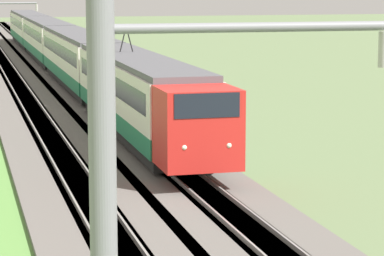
% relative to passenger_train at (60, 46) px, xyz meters
% --- Properties ---
extents(ballast_main, '(240.00, 4.40, 0.30)m').
position_rel_passenger_train_xyz_m(ballast_main, '(-21.81, 3.98, -2.25)').
color(ballast_main, '#605B56').
rests_on(ballast_main, ground).
extents(ballast_adjacent, '(240.00, 4.40, 0.30)m').
position_rel_passenger_train_xyz_m(ballast_adjacent, '(-21.81, 0.00, -2.25)').
color(ballast_adjacent, '#605B56').
rests_on(ballast_adjacent, ground).
extents(track_main, '(240.00, 1.57, 0.45)m').
position_rel_passenger_train_xyz_m(track_main, '(-21.81, 3.98, -2.24)').
color(track_main, '#4C4238').
rests_on(track_main, ground).
extents(track_adjacent, '(240.00, 1.57, 0.45)m').
position_rel_passenger_train_xyz_m(track_adjacent, '(-21.81, 0.00, -2.24)').
color(track_adjacent, '#4C4238').
rests_on(track_adjacent, ground).
extents(passenger_train, '(87.14, 2.84, 5.11)m').
position_rel_passenger_train_xyz_m(passenger_train, '(0.00, 0.00, 0.00)').
color(passenger_train, red).
rests_on(passenger_train, ground).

